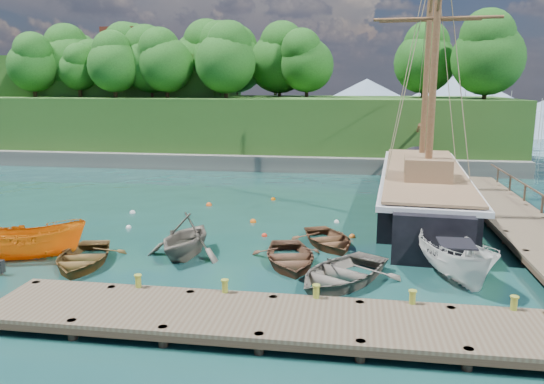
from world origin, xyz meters
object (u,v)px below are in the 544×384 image
(rowboat_1, at_px, (186,256))
(motorboat_orange, at_px, (34,259))
(rowboat_4, at_px, (328,245))
(schooner, at_px, (423,194))
(rowboat_2, at_px, (290,264))
(cabin_boat_white, at_px, (454,279))
(rowboat_3, at_px, (341,282))
(rowboat_0, at_px, (83,265))

(rowboat_1, relative_size, motorboat_orange, 0.85)
(rowboat_4, xyz_separation_m, schooner, (5.08, 7.50, 1.05))
(rowboat_2, distance_m, cabin_boat_white, 6.47)
(cabin_boat_white, bearing_deg, rowboat_3, 176.69)
(rowboat_1, relative_size, rowboat_4, 0.98)
(rowboat_0, bearing_deg, rowboat_3, -14.01)
(rowboat_2, relative_size, cabin_boat_white, 0.84)
(rowboat_0, bearing_deg, cabin_boat_white, -9.53)
(rowboat_0, height_order, rowboat_1, rowboat_1)
(rowboat_2, height_order, cabin_boat_white, cabin_boat_white)
(rowboat_2, bearing_deg, rowboat_3, -51.86)
(schooner, bearing_deg, motorboat_orange, -142.48)
(rowboat_0, xyz_separation_m, cabin_boat_white, (14.86, 0.68, 0.00))
(rowboat_1, height_order, rowboat_3, rowboat_1)
(schooner, bearing_deg, rowboat_3, -105.41)
(rowboat_0, height_order, schooner, schooner)
(rowboat_0, relative_size, motorboat_orange, 0.95)
(rowboat_2, height_order, schooner, schooner)
(rowboat_3, xyz_separation_m, motorboat_orange, (-13.04, 0.77, 0.00))
(rowboat_3, relative_size, rowboat_4, 1.22)
(rowboat_2, bearing_deg, rowboat_0, 176.28)
(rowboat_3, distance_m, cabin_boat_white, 4.40)
(rowboat_3, bearing_deg, rowboat_2, 172.55)
(rowboat_1, distance_m, schooner, 14.98)
(rowboat_2, height_order, rowboat_4, rowboat_2)
(schooner, bearing_deg, rowboat_4, -119.59)
(rowboat_2, relative_size, motorboat_orange, 0.94)
(rowboat_0, relative_size, cabin_boat_white, 0.85)
(rowboat_0, distance_m, rowboat_4, 10.75)
(rowboat_1, bearing_deg, rowboat_0, -147.51)
(motorboat_orange, bearing_deg, schooner, -75.82)
(rowboat_2, xyz_separation_m, rowboat_3, (2.15, -1.73, 0.00))
(cabin_boat_white, bearing_deg, rowboat_0, 165.85)
(rowboat_2, relative_size, rowboat_4, 1.08)
(rowboat_0, distance_m, rowboat_3, 10.58)
(rowboat_0, relative_size, rowboat_1, 1.11)
(rowboat_1, xyz_separation_m, schooner, (11.12, 9.99, 1.05))
(rowboat_0, relative_size, schooner, 0.16)
(cabin_boat_white, relative_size, schooner, 0.19)
(rowboat_3, relative_size, schooner, 0.18)
(rowboat_2, bearing_deg, rowboat_4, 49.99)
(rowboat_0, height_order, motorboat_orange, motorboat_orange)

